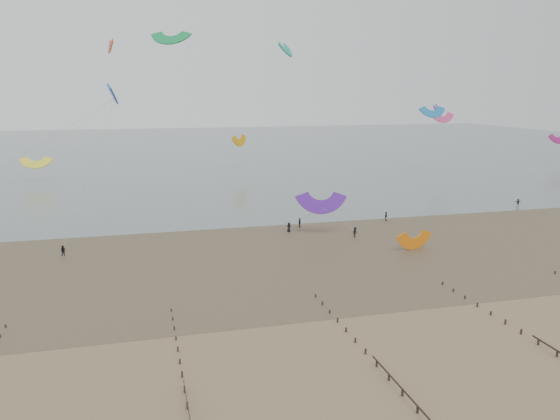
{
  "coord_description": "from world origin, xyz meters",
  "views": [
    {
      "loc": [
        -16.78,
        -49.9,
        25.49
      ],
      "look_at": [
        3.5,
        28.0,
        8.0
      ],
      "focal_mm": 35.0,
      "sensor_mm": 36.0,
      "label": 1
    }
  ],
  "objects": [
    {
      "name": "ground",
      "position": [
        0.0,
        0.0,
        0.0
      ],
      "size": [
        500.0,
        500.0,
        0.0
      ],
      "primitive_type": "plane",
      "color": "brown",
      "rests_on": "ground"
    },
    {
      "name": "sea_and_shore",
      "position": [
        -4.08,
        34.4,
        0.01
      ],
      "size": [
        500.0,
        665.0,
        0.03
      ],
      "color": "#475654",
      "rests_on": "ground"
    },
    {
      "name": "kitesurfers",
      "position": [
        23.01,
        45.61,
        0.88
      ],
      "size": [
        135.04,
        18.8,
        1.88
      ],
      "color": "black",
      "rests_on": "ground"
    },
    {
      "name": "grounded_kite",
      "position": [
        26.56,
        28.51,
        0.0
      ],
      "size": [
        6.57,
        5.55,
        3.2
      ],
      "primitive_type": null,
      "rotation": [
        1.54,
        0.0,
        0.19
      ],
      "color": "orange",
      "rests_on": "ground"
    },
    {
      "name": "kites_airborne",
      "position": [
        -5.92,
        94.28,
        19.67
      ],
      "size": [
        260.73,
        115.54,
        41.05
      ],
      "color": "#951764",
      "rests_on": "ground"
    }
  ]
}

